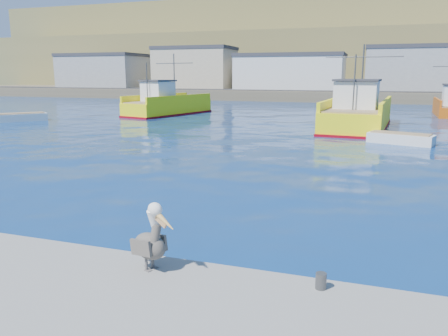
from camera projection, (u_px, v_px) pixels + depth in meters
name	position (u px, v px, depth m)	size (l,w,h in m)	color
ground	(223.00, 233.00, 12.08)	(260.00, 260.00, 0.00)	navy
dock_bollards	(197.00, 263.00, 8.60)	(36.20, 0.20, 0.30)	#4C4C4C
far_shore	(359.00, 55.00, 111.42)	(200.00, 81.00, 24.00)	brown
trawler_yellow_a	(167.00, 105.00, 46.76)	(6.31, 11.58, 6.48)	#FFF30F
trawler_yellow_b	(358.00, 114.00, 34.90)	(6.05, 13.12, 6.71)	#FFF30F
skiff_left	(22.00, 118.00, 40.36)	(3.91, 4.26, 0.93)	silver
skiff_mid	(400.00, 139.00, 27.35)	(4.10, 2.48, 0.84)	silver
pelican	(151.00, 241.00, 8.54)	(1.12, 0.70, 1.41)	#595451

